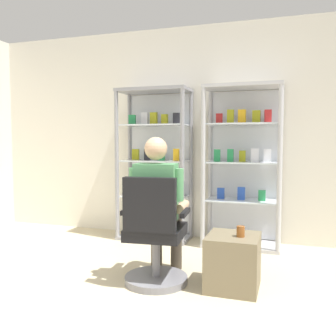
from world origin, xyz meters
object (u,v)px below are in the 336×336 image
Objects in this scene: display_cabinet_left at (156,163)px; storage_crate at (233,262)px; tea_glass at (241,231)px; office_chair at (154,241)px; display_cabinet_right at (243,165)px; seated_shopkeeper at (159,201)px.

storage_crate is (1.19, -1.36, -0.74)m from display_cabinet_left.
storage_crate is at bearing 155.79° from tea_glass.
storage_crate is 0.28m from tea_glass.
storage_crate is 5.08× the size of tea_glass.
display_cabinet_left reaches higher than office_chair.
display_cabinet_right reaches higher than storage_crate.
seated_shopkeeper is (0.51, -1.34, -0.26)m from display_cabinet_left.
seated_shopkeeper is at bearing 178.09° from storage_crate.
office_chair is at bearing -84.77° from seated_shopkeeper.
tea_glass is at bearing -47.98° from display_cabinet_left.
seated_shopkeeper is 14.28× the size of tea_glass.
seated_shopkeeper is at bearing 176.04° from tea_glass.
display_cabinet_right is at bearing 69.17° from office_chair.
display_cabinet_right is at bearing 96.23° from tea_glass.
display_cabinet_left is at bearing 111.01° from seated_shopkeeper.
office_chair reaches higher than storage_crate.
display_cabinet_left is 1.95m from storage_crate.
tea_glass is at bearing -24.21° from storage_crate.
storage_crate is (0.67, -0.02, -0.48)m from seated_shopkeeper.
display_cabinet_right is at bearing 93.71° from storage_crate.
display_cabinet_right is 1.55m from storage_crate.
storage_crate is at bearing -1.91° from seated_shopkeeper.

